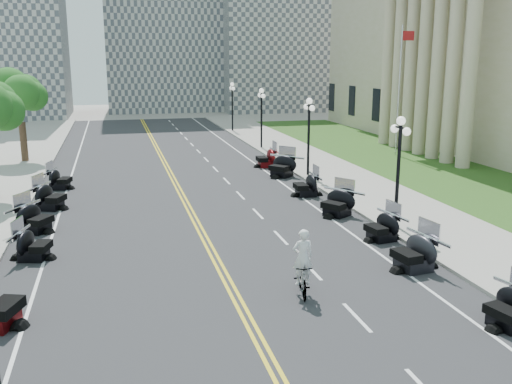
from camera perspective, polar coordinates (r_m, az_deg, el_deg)
ground at (r=20.30m, az=-3.03°, el=-8.64°), size 160.00×160.00×0.00m
road at (r=29.70m, az=-6.76°, el=-1.58°), size 16.00×90.00×0.01m
centerline_yellow_a at (r=29.68m, az=-6.99°, el=-1.58°), size 0.12×90.00×0.00m
centerline_yellow_b at (r=29.71m, az=-6.53°, el=-1.55°), size 0.12×90.00×0.00m
edge_line_north at (r=31.12m, az=5.00°, el=-0.83°), size 0.12×90.00×0.00m
edge_line_south at (r=29.62m, az=-19.14°, el=-2.26°), size 0.12×90.00×0.00m
lane_dash_5 at (r=17.69m, az=10.05°, el=-12.23°), size 0.12×2.00×0.00m
lane_dash_6 at (r=21.09m, az=5.61°, el=-7.79°), size 0.12×2.00×0.00m
lane_dash_7 at (r=24.68m, az=2.49°, el=-4.57°), size 0.12×2.00×0.00m
lane_dash_8 at (r=28.37m, az=0.19°, el=-2.18°), size 0.12×2.00×0.00m
lane_dash_9 at (r=32.14m, az=-1.57°, el=-0.33°), size 0.12×2.00×0.00m
lane_dash_10 at (r=35.96m, az=-2.96°, el=1.12°), size 0.12×2.00×0.00m
lane_dash_11 at (r=39.81m, az=-4.08°, el=2.29°), size 0.12×2.00×0.00m
lane_dash_12 at (r=43.69m, az=-5.00°, el=3.26°), size 0.12×2.00×0.00m
lane_dash_13 at (r=47.59m, az=-5.78°, el=4.07°), size 0.12×2.00×0.00m
lane_dash_14 at (r=51.51m, az=-6.44°, el=4.75°), size 0.12×2.00×0.00m
lane_dash_15 at (r=55.43m, az=-7.00°, el=5.34°), size 0.12×2.00×0.00m
lane_dash_16 at (r=59.37m, az=-7.49°, el=5.84°), size 0.12×2.00×0.00m
lane_dash_17 at (r=63.32m, az=-7.92°, el=6.29°), size 0.12×2.00×0.00m
lane_dash_18 at (r=67.27m, az=-8.31°, el=6.68°), size 0.12×2.00×0.00m
lane_dash_19 at (r=71.22m, az=-8.65°, el=7.03°), size 0.12×2.00×0.00m
sidewalk_north at (r=32.65m, az=11.82°, el=-0.29°), size 5.00×90.00×0.15m
lawn at (r=42.80m, az=15.64°, el=2.66°), size 9.00×60.00×0.10m
distant_block_b at (r=87.15m, az=-9.55°, el=17.99°), size 16.00×12.00×30.00m
distant_block_c at (r=87.39m, az=3.02°, el=15.50°), size 20.00×14.00×22.00m
street_lamp_2 at (r=26.05m, az=14.02°, el=1.88°), size 0.50×1.20×4.90m
street_lamp_3 at (r=36.91m, az=5.28°, el=5.48°), size 0.50×1.20×4.90m
street_lamp_4 at (r=48.32m, az=0.55°, el=7.37°), size 0.50×1.20×4.90m
street_lamp_5 at (r=59.96m, az=-2.38°, el=8.50°), size 0.50×1.20×4.90m
flagpole at (r=45.95m, az=14.10°, el=9.67°), size 1.10×0.20×10.00m
tree_4 at (r=45.05m, az=-22.57°, el=8.68°), size 4.80×4.80×9.20m
motorcycle_n_4 at (r=18.14m, az=24.14°, el=-10.37°), size 2.23×2.23×1.30m
motorcycle_n_5 at (r=21.58m, az=15.54°, el=-5.69°), size 2.39×2.39×1.48m
motorcycle_n_6 at (r=24.72m, az=12.50°, el=-3.27°), size 2.18×2.18×1.33m
motorcycle_n_7 at (r=28.15m, az=8.14°, el=-0.94°), size 2.86×2.86×1.45m
motorcycle_n_8 at (r=32.00m, az=5.04°, el=0.82°), size 2.05×2.05×1.40m
motorcycle_n_9 at (r=37.10m, az=2.61°, el=2.72°), size 3.15×3.15×1.56m
motorcycle_n_10 at (r=40.43m, az=1.06°, el=3.54°), size 2.14×2.14×1.47m
motorcycle_s_6 at (r=23.50m, az=-21.41°, el=-4.78°), size 2.28×2.28×1.31m
motorcycle_s_7 at (r=27.08m, az=-21.28°, el=-2.32°), size 2.79×2.79×1.43m
motorcycle_s_8 at (r=30.89m, az=-19.93°, el=-0.33°), size 2.72×2.72×1.46m
motorcycle_s_9 at (r=35.50m, az=-19.07°, el=1.32°), size 2.35×2.35×1.33m
bicycle at (r=18.84m, az=4.65°, el=-8.61°), size 0.88×1.93×1.12m
cyclist_rider at (r=18.34m, az=4.74°, el=-4.25°), size 0.69×0.45×1.89m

